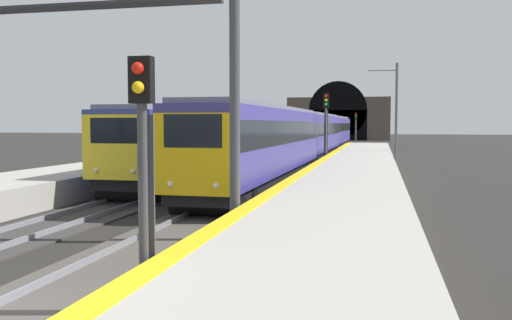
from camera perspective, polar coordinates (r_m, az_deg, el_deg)
platform_right_edge_strip at (r=8.04m, az=-12.53°, el=-11.95°), size 112.00×0.50×0.01m
train_main_approaching at (r=47.31m, az=5.88°, el=2.71°), size 61.63×3.04×4.03m
train_adjacent_platform at (r=51.22m, az=1.59°, el=2.79°), size 62.33×2.99×4.82m
railway_signal_near at (r=9.11m, az=-11.61°, el=-0.35°), size 0.39×0.38×4.26m
railway_signal_mid at (r=39.53m, az=7.25°, el=3.83°), size 0.39×0.38×5.33m
railway_signal_far at (r=89.16m, az=10.28°, el=3.62°), size 0.39×0.38×4.90m
overhead_signal_gantry at (r=16.31m, az=-16.03°, el=11.52°), size 0.70×8.17×7.26m
tunnel_portal at (r=105.47m, az=8.49°, el=4.25°), size 2.80×19.21×11.04m
catenary_mast_near at (r=46.45m, az=14.26°, el=4.91°), size 0.22×2.39×8.09m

